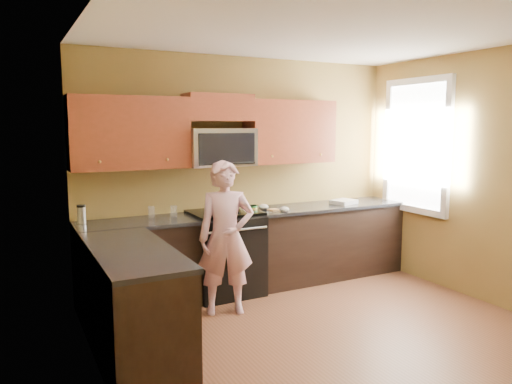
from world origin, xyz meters
TOP-DOWN VIEW (x-y plane):
  - floor at (0.00, 0.00)m, footprint 4.00×4.00m
  - ceiling at (0.00, 0.00)m, footprint 4.00×4.00m
  - wall_back at (0.00, 2.00)m, footprint 4.00×0.00m
  - wall_left at (-2.00, 0.00)m, footprint 0.00×4.00m
  - wall_right at (2.00, 0.00)m, footprint 0.00×4.00m
  - cabinet_back_run at (0.00, 1.70)m, footprint 4.00×0.60m
  - cabinet_left_run at (-1.70, 0.60)m, footprint 0.60×1.60m
  - countertop_back at (0.00, 1.69)m, footprint 4.00×0.62m
  - countertop_left at (-1.69, 0.60)m, footprint 0.62×1.60m
  - stove at (-0.40, 1.68)m, footprint 0.76×0.65m
  - microwave at (-0.40, 1.80)m, footprint 0.76×0.40m
  - upper_cab_left at (-1.39, 1.83)m, footprint 1.22×0.33m
  - upper_cab_right at (0.54, 1.83)m, footprint 1.12×0.33m
  - upper_cab_over_mw at (-0.40, 1.83)m, footprint 0.76×0.33m
  - window at (1.98, 1.20)m, footprint 0.06×1.06m
  - woman at (-0.62, 1.15)m, footprint 0.66×0.53m
  - frying_pan at (-0.45, 1.59)m, footprint 0.35×0.53m
  - butter_tub at (-0.05, 1.68)m, footprint 0.13×0.13m
  - toast_slice at (0.20, 1.62)m, footprint 0.12×0.12m
  - napkin_a at (0.26, 1.48)m, footprint 0.13×0.14m
  - napkin_b at (0.12, 1.73)m, footprint 0.15×0.16m
  - dish_towel at (1.23, 1.64)m, footprint 0.36×0.32m
  - travel_mug at (-1.90, 1.85)m, footprint 0.09×0.09m
  - glass_b at (-0.96, 1.78)m, footprint 0.09×0.09m
  - glass_c at (-1.19, 1.84)m, footprint 0.08×0.08m

SIDE VIEW (x-z plane):
  - floor at x=0.00m, z-range 0.00..0.00m
  - cabinet_back_run at x=0.00m, z-range 0.00..0.88m
  - cabinet_left_run at x=-1.70m, z-range 0.00..0.88m
  - stove at x=-0.40m, z-range 0.00..0.95m
  - woman at x=-0.62m, z-range 0.00..1.56m
  - countertop_back at x=0.00m, z-range 0.88..0.92m
  - countertop_left at x=-1.69m, z-range 0.88..0.92m
  - butter_tub at x=-0.05m, z-range 0.88..0.96m
  - travel_mug at x=-1.90m, z-range 0.83..1.01m
  - toast_slice at x=0.20m, z-range 0.92..0.93m
  - dish_towel at x=1.23m, z-range 0.92..0.97m
  - frying_pan at x=-0.45m, z-range 0.92..0.98m
  - napkin_a at x=0.26m, z-range 0.92..0.98m
  - napkin_b at x=0.12m, z-range 0.92..0.99m
  - glass_b at x=-0.96m, z-range 0.92..1.04m
  - glass_c at x=-1.19m, z-range 0.92..1.04m
  - wall_back at x=0.00m, z-range -0.65..3.35m
  - wall_left at x=-2.00m, z-range -0.65..3.35m
  - wall_right at x=2.00m, z-range -0.65..3.35m
  - microwave at x=-0.40m, z-range 1.24..1.66m
  - upper_cab_left at x=-1.39m, z-range 1.07..1.82m
  - upper_cab_right at x=0.54m, z-range 1.07..1.82m
  - window at x=1.98m, z-range 0.82..2.48m
  - upper_cab_over_mw at x=-0.40m, z-range 1.95..2.25m
  - ceiling at x=0.00m, z-range 2.70..2.70m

